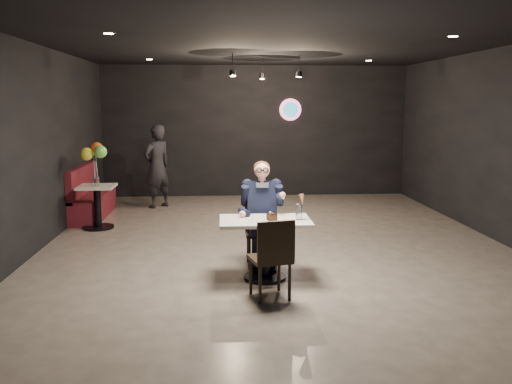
{
  "coord_description": "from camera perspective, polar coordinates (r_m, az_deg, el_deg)",
  "views": [
    {
      "loc": [
        -0.84,
        -8.06,
        2.14
      ],
      "look_at": [
        -0.37,
        -1.06,
        0.99
      ],
      "focal_mm": 38.0,
      "sensor_mm": 36.0,
      "label": 1
    }
  ],
  "objects": [
    {
      "name": "passerby",
      "position": [
        11.37,
        -10.36,
        2.67
      ],
      "size": [
        0.74,
        0.72,
        1.71
      ],
      "primitive_type": "imported",
      "rotation": [
        0.0,
        0.0,
        3.89
      ],
      "color": "black",
      "rests_on": "floor"
    },
    {
      "name": "chair_near",
      "position": [
        6.03,
        1.47,
        -6.87
      ],
      "size": [
        0.52,
        0.55,
        0.92
      ],
      "primitive_type": "cube",
      "rotation": [
        0.0,
        0.0,
        0.24
      ],
      "color": "black",
      "rests_on": "floor"
    },
    {
      "name": "mint_leaf",
      "position": [
        6.48,
        1.71,
        -2.24
      ],
      "size": [
        0.06,
        0.04,
        0.01
      ],
      "primitive_type": "ellipsoid",
      "color": "#348A2D",
      "rests_on": "cake_slice"
    },
    {
      "name": "seated_man",
      "position": [
        7.12,
        0.59,
        -2.2
      ],
      "size": [
        0.6,
        0.8,
        1.44
      ],
      "primitive_type": "cube",
      "color": "black",
      "rests_on": "floor"
    },
    {
      "name": "wall_sign",
      "position": [
        12.64,
        3.63,
        8.65
      ],
      "size": [
        0.5,
        0.06,
        0.5
      ],
      "primitive_type": null,
      "color": "pink",
      "rests_on": "floor"
    },
    {
      "name": "side_table",
      "position": [
        9.73,
        -16.33,
        -1.51
      ],
      "size": [
        0.61,
        0.61,
        0.76
      ],
      "primitive_type": "cube",
      "color": "white",
      "rests_on": "floor"
    },
    {
      "name": "balloon_vase",
      "position": [
        9.66,
        -16.45,
        1.1
      ],
      "size": [
        0.1,
        0.1,
        0.15
      ],
      "primitive_type": "cylinder",
      "color": "silver",
      "rests_on": "side_table"
    },
    {
      "name": "chair_far",
      "position": [
        7.17,
        0.59,
        -4.23
      ],
      "size": [
        0.42,
        0.46,
        0.92
      ],
      "primitive_type": "cube",
      "color": "black",
      "rests_on": "floor"
    },
    {
      "name": "booth_bench",
      "position": [
        10.74,
        -16.79,
        0.06
      ],
      "size": [
        0.49,
        1.95,
        0.98
      ],
      "primitive_type": "cube",
      "color": "#4E101E",
      "rests_on": "floor"
    },
    {
      "name": "floor",
      "position": [
        8.38,
        2.02,
        -5.49
      ],
      "size": [
        9.0,
        9.0,
        0.0
      ],
      "primitive_type": "plane",
      "color": "gray",
      "rests_on": "ground"
    },
    {
      "name": "cake_slice",
      "position": [
        6.46,
        1.69,
        -2.66
      ],
      "size": [
        0.13,
        0.12,
        0.08
      ],
      "primitive_type": "cube",
      "rotation": [
        0.0,
        0.0,
        0.35
      ],
      "color": "black",
      "rests_on": "dessert_plate"
    },
    {
      "name": "balloon_bunch",
      "position": [
        9.61,
        -16.56,
        3.47
      ],
      "size": [
        0.4,
        0.4,
        0.65
      ],
      "primitive_type": "cube",
      "color": "yellow",
      "rests_on": "balloon_vase"
    },
    {
      "name": "sundae_glass",
      "position": [
        6.56,
        4.56,
        -2.1
      ],
      "size": [
        0.08,
        0.08,
        0.19
      ],
      "primitive_type": "cylinder",
      "color": "silver",
      "rests_on": "main_table"
    },
    {
      "name": "main_table",
      "position": [
        6.66,
        0.95,
        -6.05
      ],
      "size": [
        1.1,
        0.7,
        0.75
      ],
      "primitive_type": "cube",
      "color": "white",
      "rests_on": "floor"
    },
    {
      "name": "pendant_lights",
      "position": [
        10.12,
        0.93,
        13.5
      ],
      "size": [
        1.4,
        1.2,
        0.36
      ],
      "primitive_type": "cube",
      "color": "black",
      "rests_on": "floor"
    },
    {
      "name": "wafer_cone",
      "position": [
        6.55,
        4.88,
        -0.78
      ],
      "size": [
        0.08,
        0.08,
        0.13
      ],
      "primitive_type": "cone",
      "rotation": [
        0.0,
        0.0,
        0.26
      ],
      "color": "tan",
      "rests_on": "sundae_glass"
    },
    {
      "name": "dessert_plate",
      "position": [
        6.49,
        1.79,
        -3.0
      ],
      "size": [
        0.23,
        0.23,
        0.01
      ],
      "primitive_type": "cylinder",
      "color": "white",
      "rests_on": "main_table"
    }
  ]
}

